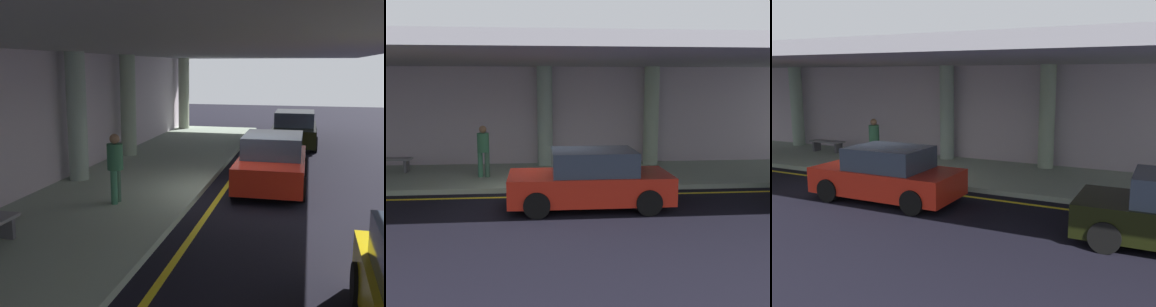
# 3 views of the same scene
# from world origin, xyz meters

# --- Properties ---
(ground_plane) EXTENTS (60.00, 60.00, 0.00)m
(ground_plane) POSITION_xyz_m (0.00, 0.00, 0.00)
(ground_plane) COLOR black
(sidewalk) EXTENTS (26.00, 4.20, 0.15)m
(sidewalk) POSITION_xyz_m (0.00, 3.10, 0.07)
(sidewalk) COLOR #95A591
(sidewalk) RESTS_ON ground
(lane_stripe_yellow) EXTENTS (26.00, 0.14, 0.01)m
(lane_stripe_yellow) POSITION_xyz_m (0.00, 0.51, 0.00)
(lane_stripe_yellow) COLOR yellow
(lane_stripe_yellow) RESTS_ON ground
(support_column_left_mid) EXTENTS (0.56, 0.56, 3.65)m
(support_column_left_mid) POSITION_xyz_m (0.00, 4.74, 1.97)
(support_column_left_mid) COLOR #8FA496
(support_column_left_mid) RESTS_ON sidewalk
(support_column_center) EXTENTS (0.56, 0.56, 3.65)m
(support_column_center) POSITION_xyz_m (4.00, 4.74, 1.97)
(support_column_center) COLOR #96AA90
(support_column_center) RESTS_ON sidewalk
(ceiling_overhang) EXTENTS (28.00, 13.20, 0.30)m
(ceiling_overhang) POSITION_xyz_m (0.00, 2.60, 3.95)
(ceiling_overhang) COLOR gray
(ceiling_overhang) RESTS_ON support_column_far_left
(terminal_back_wall) EXTENTS (26.00, 0.30, 3.80)m
(terminal_back_wall) POSITION_xyz_m (0.00, 5.35, 1.90)
(terminal_back_wall) COLOR #B8AAB6
(terminal_back_wall) RESTS_ON ground
(car_red) EXTENTS (4.10, 1.92, 1.50)m
(car_red) POSITION_xyz_m (1.03, -0.74, 0.71)
(car_red) COLOR #B42112
(car_red) RESTS_ON ground
(traveler_with_luggage) EXTENTS (0.38, 0.38, 1.68)m
(traveler_with_luggage) POSITION_xyz_m (-2.04, 2.74, 1.11)
(traveler_with_luggage) COLOR #356F4F
(traveler_with_luggage) RESTS_ON sidewalk
(bench_metal) EXTENTS (1.60, 0.50, 0.48)m
(bench_metal) POSITION_xyz_m (-5.43, 3.86, 0.50)
(bench_metal) COLOR slate
(bench_metal) RESTS_ON sidewalk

